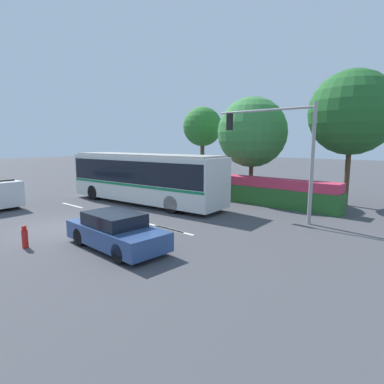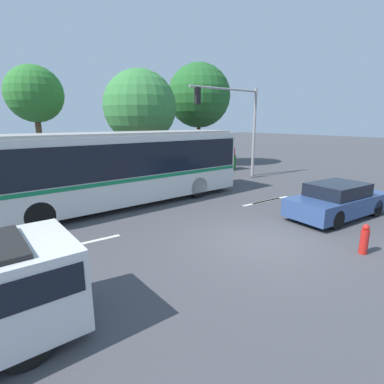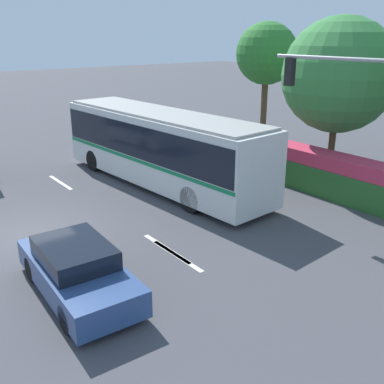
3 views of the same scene
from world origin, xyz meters
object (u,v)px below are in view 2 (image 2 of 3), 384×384
(sedan_foreground, at_px, (337,201))
(street_tree_right, at_px, (199,96))
(street_tree_centre, at_px, (140,107))
(fire_hydrant, at_px, (364,240))
(street_tree_left, at_px, (35,95))
(traffic_light_pole, at_px, (238,117))
(city_bus, at_px, (124,164))

(sedan_foreground, height_order, street_tree_right, street_tree_right)
(street_tree_right, bearing_deg, sedan_foreground, -105.64)
(street_tree_centre, relative_size, fire_hydrant, 8.08)
(sedan_foreground, bearing_deg, street_tree_centre, 101.25)
(sedan_foreground, xyz_separation_m, street_tree_centre, (-1.93, 12.83, 3.91))
(street_tree_left, relative_size, street_tree_centre, 0.98)
(sedan_foreground, relative_size, traffic_light_pole, 0.77)
(fire_hydrant, bearing_deg, street_tree_centre, 87.54)
(city_bus, height_order, traffic_light_pole, traffic_light_pole)
(traffic_light_pole, xyz_separation_m, street_tree_right, (1.45, 6.05, 1.73))
(city_bus, bearing_deg, sedan_foreground, 128.53)
(city_bus, xyz_separation_m, traffic_light_pole, (8.42, 1.76, 2.09))
(city_bus, height_order, sedan_foreground, city_bus)
(sedan_foreground, height_order, fire_hydrant, sedan_foreground)
(street_tree_left, relative_size, fire_hydrant, 7.96)
(sedan_foreground, height_order, street_tree_centre, street_tree_centre)
(city_bus, height_order, street_tree_centre, street_tree_centre)
(street_tree_centre, bearing_deg, street_tree_right, 13.43)
(fire_hydrant, bearing_deg, traffic_light_pole, 63.81)
(street_tree_centre, xyz_separation_m, fire_hydrant, (-0.65, -15.04, -4.14))
(city_bus, bearing_deg, traffic_light_pole, -172.10)
(city_bus, relative_size, sedan_foreground, 2.57)
(street_tree_left, height_order, fire_hydrant, street_tree_left)
(city_bus, relative_size, fire_hydrant, 13.19)
(sedan_foreground, relative_size, street_tree_left, 0.64)
(city_bus, relative_size, street_tree_left, 1.66)
(city_bus, distance_m, street_tree_centre, 8.01)
(street_tree_left, bearing_deg, sedan_foreground, -61.86)
(traffic_light_pole, bearing_deg, fire_hydrant, 63.81)
(sedan_foreground, relative_size, fire_hydrant, 5.13)
(street_tree_left, xyz_separation_m, street_tree_right, (11.83, -0.43, 0.46))
(street_tree_right, relative_size, fire_hydrant, 9.47)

